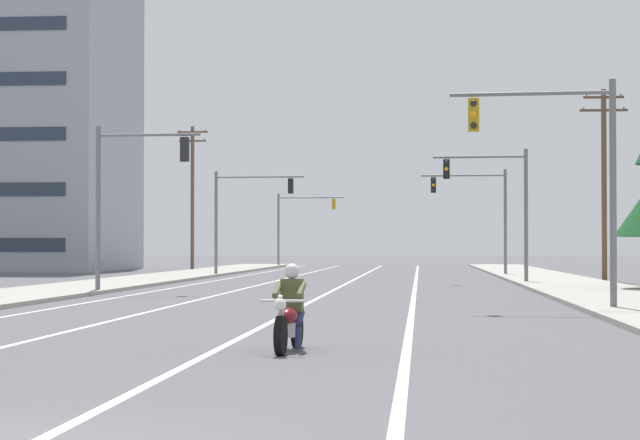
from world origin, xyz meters
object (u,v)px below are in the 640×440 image
traffic_signal_far_left (298,218)px  traffic_signal_mid_right (499,196)px  traffic_signal_far_right (481,205)px  utility_pole_left_far (192,193)px  utility_pole_right_far (604,178)px  traffic_signal_near_left (127,184)px  traffic_signal_mid_left (242,206)px  traffic_signal_near_right (566,159)px  motorcycle_with_rider (290,316)px

traffic_signal_far_left → traffic_signal_mid_right: bearing=-72.8°
traffic_signal_far_right → traffic_signal_far_left: 33.91m
traffic_signal_far_right → utility_pole_left_far: bearing=142.2°
traffic_signal_far_left → utility_pole_left_far: size_ratio=0.59×
traffic_signal_far_right → utility_pole_right_far: size_ratio=0.65×
utility_pole_right_far → utility_pole_left_far: bearing=135.7°
traffic_signal_near_left → traffic_signal_mid_left: same height
traffic_signal_mid_left → utility_pole_left_far: (-5.87, 14.89, 1.46)m
traffic_signal_near_right → traffic_signal_mid_left: bearing=111.0°
traffic_signal_far_left → utility_pole_left_far: (-6.06, -15.46, 1.44)m
traffic_signal_mid_right → utility_pole_left_far: 36.05m
traffic_signal_near_left → traffic_signal_far_left: 57.19m
traffic_signal_mid_right → utility_pole_right_far: (5.49, 4.93, 1.08)m
motorcycle_with_rider → traffic_signal_mid_right: 35.82m
traffic_signal_near_left → traffic_signal_far_left: bearing=89.6°
traffic_signal_mid_right → traffic_signal_far_right: bearing=90.5°
traffic_signal_near_left → traffic_signal_mid_left: 26.83m
traffic_signal_near_left → traffic_signal_near_right: bearing=-36.7°
traffic_signal_near_left → traffic_signal_far_right: same height
traffic_signal_near_right → traffic_signal_near_left: size_ratio=1.00×
traffic_signal_near_right → utility_pole_left_far: utility_pole_left_far is taller
traffic_signal_mid_right → utility_pole_right_far: bearing=41.9°
motorcycle_with_rider → utility_pole_left_far: 66.83m
traffic_signal_near_left → utility_pole_left_far: bearing=97.7°
utility_pole_right_far → traffic_signal_mid_left: bearing=152.9°
traffic_signal_near_right → traffic_signal_mid_left: size_ratio=1.00×
traffic_signal_mid_right → utility_pole_right_far: size_ratio=0.65×
motorcycle_with_rider → traffic_signal_near_right: size_ratio=0.35×
traffic_signal_far_left → traffic_signal_mid_left: bearing=-90.4°
traffic_signal_near_right → utility_pole_left_far: 56.48m
motorcycle_with_rider → utility_pole_left_far: bearing=102.4°
utility_pole_left_far → traffic_signal_far_right: bearing=-37.8°
utility_pole_left_far → traffic_signal_mid_right: bearing=-56.1°
traffic_signal_far_right → traffic_signal_far_left: (-13.90, 30.93, 0.04)m
utility_pole_left_far → motorcycle_with_rider: bearing=-77.6°
motorcycle_with_rider → traffic_signal_mid_left: traffic_signal_mid_left is taller
motorcycle_with_rider → traffic_signal_near_right: (6.05, 12.43, 3.48)m
traffic_signal_mid_right → utility_pole_left_far: bearing=123.9°
traffic_signal_near_right → traffic_signal_far_left: (-14.28, 68.12, 0.08)m
utility_pole_right_far → traffic_signal_mid_right: bearing=-138.1°
traffic_signal_mid_right → traffic_signal_far_left: 47.48m
traffic_signal_far_right → utility_pole_right_far: utility_pole_right_far is taller
traffic_signal_near_right → utility_pole_left_far: (-20.35, 52.66, 1.52)m
motorcycle_with_rider → traffic_signal_far_left: size_ratio=0.35×
traffic_signal_near_right → traffic_signal_near_left: 18.32m
traffic_signal_far_left → utility_pole_left_far: 16.67m
traffic_signal_far_right → traffic_signal_mid_right: bearing=-89.5°
traffic_signal_near_right → traffic_signal_far_left: size_ratio=1.00×
motorcycle_with_rider → traffic_signal_far_right: size_ratio=0.35×
motorcycle_with_rider → traffic_signal_mid_right: (5.78, 35.18, 3.48)m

